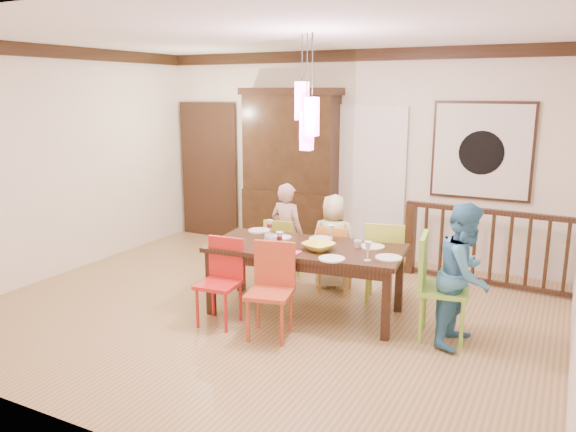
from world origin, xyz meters
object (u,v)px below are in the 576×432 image
at_px(person_far_mid, 333,241).
at_px(chair_end_right, 444,281).
at_px(person_far_left, 287,232).
at_px(balustrade, 492,247).
at_px(china_hutch, 291,171).
at_px(dining_table, 306,254).
at_px(chair_far_left, 283,246).
at_px(person_end_right, 465,275).

bearing_deg(person_far_mid, chair_end_right, 138.43).
distance_m(person_far_left, person_far_mid, 0.62).
bearing_deg(balustrade, china_hutch, 176.72).
bearing_deg(balustrade, person_far_left, -154.67).
height_order(china_hutch, balustrade, china_hutch).
xyz_separation_m(person_far_left, person_far_mid, (0.62, 0.02, -0.05)).
distance_m(dining_table, person_far_left, 1.10).
xyz_separation_m(chair_far_left, person_end_right, (2.31, -0.77, 0.21)).
height_order(dining_table, china_hutch, china_hutch).
distance_m(dining_table, china_hutch, 2.55).
height_order(person_far_left, person_end_right, person_end_right).
bearing_deg(chair_end_right, person_far_mid, 51.53).
xyz_separation_m(chair_far_left, person_far_mid, (0.62, 0.12, 0.10)).
distance_m(balustrade, person_end_right, 1.80).
relative_size(chair_far_left, person_far_left, 0.66).
xyz_separation_m(chair_far_left, person_far_left, (0.01, 0.09, 0.15)).
bearing_deg(person_end_right, dining_table, 98.31).
bearing_deg(dining_table, person_end_right, -6.79).
distance_m(chair_far_left, person_end_right, 2.45).
distance_m(dining_table, person_end_right, 1.63).
relative_size(chair_far_left, balustrade, 0.38).
distance_m(dining_table, chair_far_left, 1.05).
relative_size(chair_end_right, person_end_right, 0.75).
xyz_separation_m(china_hutch, balustrade, (2.92, -0.35, -0.70)).
bearing_deg(chair_end_right, dining_table, 82.46).
distance_m(balustrade, person_far_mid, 1.93).
distance_m(person_far_mid, person_end_right, 1.91).
relative_size(person_far_left, person_end_right, 0.91).
relative_size(dining_table, chair_far_left, 2.59).
bearing_deg(dining_table, china_hutch, 113.65).
xyz_separation_m(chair_far_left, chair_end_right, (2.13, -0.75, 0.11)).
height_order(chair_end_right, balustrade, chair_end_right).
xyz_separation_m(balustrade, person_far_mid, (-1.70, -0.91, 0.07)).
height_order(chair_far_left, chair_end_right, chair_end_right).
bearing_deg(chair_end_right, person_end_right, -104.53).
bearing_deg(balustrade, chair_end_right, -92.88).
bearing_deg(china_hutch, person_far_mid, -45.86).
bearing_deg(dining_table, person_far_mid, 86.54).
relative_size(china_hutch, balustrade, 1.10).
bearing_deg(person_far_mid, china_hutch, -57.47).
xyz_separation_m(china_hutch, person_far_left, (0.60, -1.28, -0.58)).
bearing_deg(dining_table, person_far_left, 120.78).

